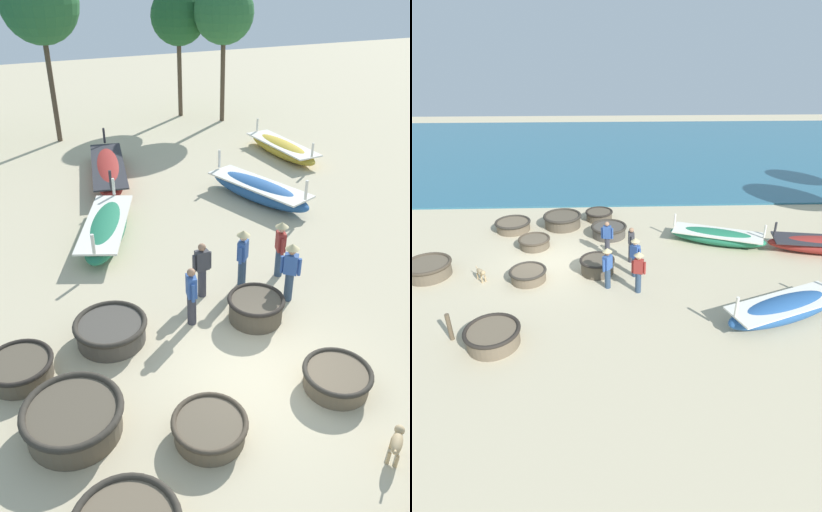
% 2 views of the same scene
% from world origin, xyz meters
% --- Properties ---
extents(ground_plane, '(80.00, 80.00, 0.00)m').
position_xyz_m(ground_plane, '(0.00, 0.00, 0.00)').
color(ground_plane, '#C6B793').
extents(coracle_nearest, '(1.45, 1.45, 0.47)m').
position_xyz_m(coracle_nearest, '(1.32, -0.94, 0.26)').
color(coracle_nearest, brown).
rests_on(coracle_nearest, ground).
extents(coracle_upturned, '(1.44, 1.44, 0.49)m').
position_xyz_m(coracle_upturned, '(-4.72, 1.80, 0.27)').
color(coracle_upturned, brown).
rests_on(coracle_upturned, ground).
extents(coracle_center, '(1.41, 1.41, 0.63)m').
position_xyz_m(coracle_center, '(0.81, 1.74, 0.34)').
color(coracle_center, brown).
rests_on(coracle_center, ground).
extents(coracle_weathered, '(1.44, 1.44, 0.45)m').
position_xyz_m(coracle_weathered, '(-1.60, -1.13, 0.25)').
color(coracle_weathered, brown).
rests_on(coracle_weathered, ground).
extents(coracle_tilted, '(1.92, 1.92, 0.64)m').
position_xyz_m(coracle_tilted, '(-3.89, -0.04, 0.35)').
color(coracle_tilted, brown).
rests_on(coracle_tilted, ground).
extents(coracle_beside_post, '(1.71, 1.71, 0.55)m').
position_xyz_m(coracle_beside_post, '(-2.66, 2.27, 0.30)').
color(coracle_beside_post, '#4C473F').
rests_on(coracle_beside_post, ground).
extents(long_boat_ochre_hull, '(2.70, 4.61, 1.39)m').
position_xyz_m(long_boat_ochre_hull, '(4.13, 7.98, 0.40)').
color(long_boat_ochre_hull, '#285693').
rests_on(long_boat_ochre_hull, ground).
extents(long_boat_white_hull, '(2.16, 5.71, 1.32)m').
position_xyz_m(long_boat_white_hull, '(-0.50, 12.07, 0.38)').
color(long_boat_white_hull, maroon).
rests_on(long_boat_white_hull, ground).
extents(long_boat_red_hull, '(2.70, 4.50, 1.20)m').
position_xyz_m(long_boat_red_hull, '(-1.67, 7.23, 0.35)').
color(long_boat_red_hull, '#237551').
rests_on(long_boat_red_hull, ground).
extents(long_boat_green_hull, '(1.60, 4.58, 1.17)m').
position_xyz_m(long_boat_green_hull, '(7.33, 11.87, 0.34)').
color(long_boat_green_hull, gold).
rests_on(long_boat_green_hull, ground).
extents(fisherman_standing_left, '(0.53, 0.24, 1.57)m').
position_xyz_m(fisherman_standing_left, '(-0.04, 3.15, 0.84)').
color(fisherman_standing_left, '#383842').
rests_on(fisherman_standing_left, ground).
extents(fisherman_hauling, '(0.27, 0.52, 1.57)m').
position_xyz_m(fisherman_hauling, '(-0.70, 2.16, 0.84)').
color(fisherman_hauling, '#383842').
rests_on(fisherman_hauling, ground).
extents(fisherman_crouching, '(0.43, 0.39, 1.67)m').
position_xyz_m(fisherman_crouching, '(1.96, 2.14, 0.96)').
color(fisherman_crouching, '#2D425B').
rests_on(fisherman_crouching, ground).
extents(fisherman_standing_right, '(0.39, 0.41, 1.67)m').
position_xyz_m(fisherman_standing_right, '(1.15, 3.22, 0.96)').
color(fisherman_standing_right, '#2D425B').
rests_on(fisherman_standing_right, ground).
extents(fisherman_with_hat, '(0.36, 0.51, 1.67)m').
position_xyz_m(fisherman_with_hat, '(2.31, 3.25, 0.96)').
color(fisherman_with_hat, '#2D425B').
rests_on(fisherman_with_hat, ground).
extents(dog, '(0.55, 0.50, 0.55)m').
position_xyz_m(dog, '(1.30, -2.75, 0.37)').
color(dog, tan).
rests_on(dog, ground).
extents(tree_right_mid, '(3.39, 3.39, 7.72)m').
position_xyz_m(tree_right_mid, '(-1.63, 17.78, 6.00)').
color(tree_right_mid, '#4C3D2D').
rests_on(tree_right_mid, ground).
extents(tree_center, '(3.01, 3.01, 6.87)m').
position_xyz_m(tree_center, '(7.10, 18.01, 5.33)').
color(tree_center, '#4C3D2D').
rests_on(tree_center, ground).
extents(tree_rightmost, '(2.86, 2.86, 6.52)m').
position_xyz_m(tree_rightmost, '(5.35, 19.82, 5.06)').
color(tree_rightmost, '#4C3D2D').
rests_on(tree_rightmost, ground).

